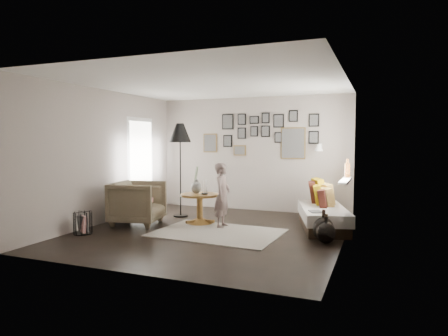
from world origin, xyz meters
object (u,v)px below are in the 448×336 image
at_px(floor_lamp, 180,136).
at_px(demijohn_large, 323,229).
at_px(armchair, 138,203).
at_px(pedestal_table, 200,210).
at_px(daybed, 324,213).
at_px(vase, 196,185).
at_px(magazine_basket, 83,223).
at_px(demijohn_small, 326,233).
at_px(child, 222,195).

distance_m(floor_lamp, demijohn_large, 3.60).
distance_m(armchair, floor_lamp, 1.67).
relative_size(pedestal_table, demijohn_large, 1.45).
relative_size(daybed, armchair, 2.07).
distance_m(vase, magazine_basket, 2.17).
distance_m(daybed, magazine_basket, 4.32).
height_order(armchair, floor_lamp, floor_lamp).
relative_size(pedestal_table, floor_lamp, 0.38).
xyz_separation_m(demijohn_small, child, (-1.95, 0.50, 0.43)).
height_order(pedestal_table, demijohn_small, pedestal_table).
bearing_deg(magazine_basket, child, 33.78).
height_order(armchair, demijohn_small, armchair).
relative_size(pedestal_table, child, 0.62).
xyz_separation_m(pedestal_table, demijohn_large, (2.42, -0.51, -0.07)).
bearing_deg(demijohn_small, demijohn_large, 114.55).
relative_size(vase, floor_lamp, 0.27).
height_order(daybed, demijohn_large, daybed).
height_order(vase, magazine_basket, vase).
bearing_deg(demijohn_large, floor_lamp, 161.72).
relative_size(daybed, demijohn_large, 3.70).
distance_m(vase, demijohn_large, 2.62).
xyz_separation_m(daybed, child, (-1.76, -0.66, 0.32)).
distance_m(magazine_basket, child, 2.50).
xyz_separation_m(daybed, magazine_basket, (-3.81, -2.03, -0.09)).
xyz_separation_m(armchair, demijohn_small, (3.57, -0.16, -0.24)).
distance_m(floor_lamp, child, 1.76).
distance_m(daybed, armchair, 3.53).
distance_m(pedestal_table, vase, 0.48).
bearing_deg(demijohn_small, pedestal_table, 165.62).
bearing_deg(child, pedestal_table, 73.35).
relative_size(vase, daybed, 0.28).
bearing_deg(child, daybed, -71.85).
bearing_deg(child, vase, 73.37).
bearing_deg(armchair, floor_lamp, -33.83).
relative_size(floor_lamp, magazine_basket, 4.89).
bearing_deg(vase, daybed, 12.08).
distance_m(floor_lamp, demijohn_small, 3.69).
distance_m(armchair, demijohn_large, 3.52).
relative_size(magazine_basket, demijohn_small, 0.86).
xyz_separation_m(pedestal_table, armchair, (-1.10, -0.47, 0.15)).
bearing_deg(daybed, demijohn_small, -96.74).
xyz_separation_m(demijohn_large, child, (-1.89, 0.38, 0.40)).
bearing_deg(pedestal_table, demijohn_small, -14.38).
bearing_deg(floor_lamp, daybed, 0.29).
height_order(magazine_basket, demijohn_small, demijohn_small).
height_order(pedestal_table, magazine_basket, pedestal_table).
bearing_deg(demijohn_small, floor_lamp, 160.07).
bearing_deg(vase, demijohn_large, -12.07).
bearing_deg(floor_lamp, child, -27.97).
relative_size(magazine_basket, child, 0.33).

